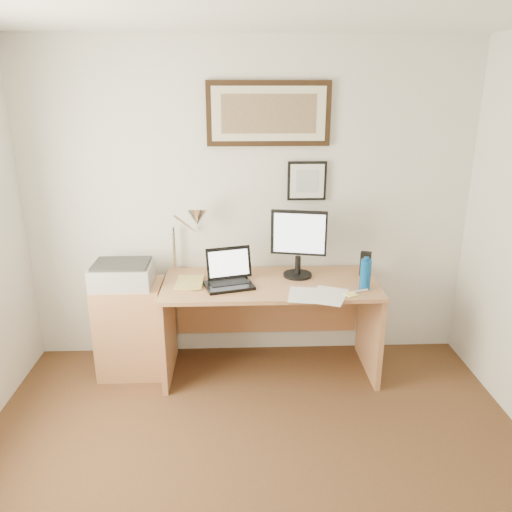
{
  "coord_description": "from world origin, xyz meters",
  "views": [
    {
      "loc": [
        -0.09,
        -1.84,
        2.12
      ],
      "look_at": [
        0.04,
        1.43,
        1.03
      ],
      "focal_mm": 35.0,
      "sensor_mm": 36.0,
      "label": 1
    }
  ],
  "objects_px": {
    "side_cabinet": "(132,328)",
    "water_bottle": "(365,275)",
    "book": "(176,283)",
    "desk": "(269,306)",
    "lcd_monitor": "(299,240)",
    "printer": "(122,274)",
    "laptop": "(229,277)"
  },
  "relations": [
    {
      "from": "book",
      "to": "desk",
      "type": "height_order",
      "value": "book"
    },
    {
      "from": "desk",
      "to": "lcd_monitor",
      "type": "bearing_deg",
      "value": 7.62
    },
    {
      "from": "water_bottle",
      "to": "printer",
      "type": "height_order",
      "value": "water_bottle"
    },
    {
      "from": "desk",
      "to": "printer",
      "type": "distance_m",
      "value": 1.14
    },
    {
      "from": "desk",
      "to": "printer",
      "type": "xyz_separation_m",
      "value": [
        -1.1,
        -0.05,
        0.3
      ]
    },
    {
      "from": "side_cabinet",
      "to": "laptop",
      "type": "relative_size",
      "value": 1.86
    },
    {
      "from": "desk",
      "to": "water_bottle",
      "type": "bearing_deg",
      "value": -19.55
    },
    {
      "from": "lcd_monitor",
      "to": "desk",
      "type": "bearing_deg",
      "value": -172.38
    },
    {
      "from": "water_bottle",
      "to": "side_cabinet",
      "type": "bearing_deg",
      "value": 173.33
    },
    {
      "from": "laptop",
      "to": "lcd_monitor",
      "type": "relative_size",
      "value": 0.75
    },
    {
      "from": "desk",
      "to": "lcd_monitor",
      "type": "distance_m",
      "value": 0.57
    },
    {
      "from": "desk",
      "to": "laptop",
      "type": "bearing_deg",
      "value": -159.16
    },
    {
      "from": "printer",
      "to": "water_bottle",
      "type": "bearing_deg",
      "value": -6.11
    },
    {
      "from": "printer",
      "to": "desk",
      "type": "bearing_deg",
      "value": 2.55
    },
    {
      "from": "water_bottle",
      "to": "lcd_monitor",
      "type": "xyz_separation_m",
      "value": [
        -0.45,
        0.27,
        0.18
      ]
    },
    {
      "from": "lcd_monitor",
      "to": "book",
      "type": "bearing_deg",
      "value": -172.55
    },
    {
      "from": "side_cabinet",
      "to": "water_bottle",
      "type": "height_order",
      "value": "water_bottle"
    },
    {
      "from": "laptop",
      "to": "book",
      "type": "bearing_deg",
      "value": 176.13
    },
    {
      "from": "lcd_monitor",
      "to": "printer",
      "type": "distance_m",
      "value": 1.34
    },
    {
      "from": "side_cabinet",
      "to": "laptop",
      "type": "height_order",
      "value": "laptop"
    },
    {
      "from": "water_bottle",
      "to": "desk",
      "type": "bearing_deg",
      "value": 160.45
    },
    {
      "from": "water_bottle",
      "to": "printer",
      "type": "bearing_deg",
      "value": 173.89
    },
    {
      "from": "side_cabinet",
      "to": "laptop",
      "type": "xyz_separation_m",
      "value": [
        0.76,
        -0.08,
        0.44
      ]
    },
    {
      "from": "lcd_monitor",
      "to": "printer",
      "type": "relative_size",
      "value": 1.18
    },
    {
      "from": "laptop",
      "to": "printer",
      "type": "height_order",
      "value": "laptop"
    },
    {
      "from": "side_cabinet",
      "to": "lcd_monitor",
      "type": "xyz_separation_m",
      "value": [
        1.29,
        0.06,
        0.68
      ]
    },
    {
      "from": "book",
      "to": "desk",
      "type": "xyz_separation_m",
      "value": [
        0.7,
        0.09,
        -0.25
      ]
    },
    {
      "from": "desk",
      "to": "laptop",
      "type": "relative_size",
      "value": 4.08
    },
    {
      "from": "desk",
      "to": "laptop",
      "type": "distance_m",
      "value": 0.44
    },
    {
      "from": "book",
      "to": "lcd_monitor",
      "type": "xyz_separation_m",
      "value": [
        0.92,
        0.12,
        0.28
      ]
    },
    {
      "from": "water_bottle",
      "to": "lcd_monitor",
      "type": "bearing_deg",
      "value": 149.39
    },
    {
      "from": "side_cabinet",
      "to": "book",
      "type": "bearing_deg",
      "value": -8.5
    }
  ]
}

